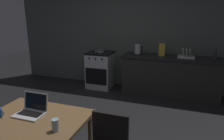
{
  "coord_description": "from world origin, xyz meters",
  "views": [
    {
      "loc": [
        1.41,
        -2.6,
        1.86
      ],
      "look_at": [
        0.25,
        0.77,
        0.85
      ],
      "focal_mm": 33.32,
      "sensor_mm": 36.0,
      "label": 1
    }
  ],
  "objects": [
    {
      "name": "frying_pan",
      "position": [
        -0.52,
        2.03,
        0.92
      ],
      "size": [
        0.24,
        0.41,
        0.05
      ],
      "color": "gray",
      "rests_on": "stove_oven"
    },
    {
      "name": "cereal_box",
      "position": [
        0.98,
        2.08,
        1.04
      ],
      "size": [
        0.13,
        0.05,
        0.28
      ],
      "color": "gold",
      "rests_on": "kitchen_counter"
    },
    {
      "name": "bottle",
      "position": [
        2.04,
        2.01,
        1.01
      ],
      "size": [
        0.07,
        0.07,
        0.24
      ],
      "color": "#2D2D33",
      "rests_on": "kitchen_counter"
    },
    {
      "name": "dish_rack",
      "position": [
        1.5,
        2.06,
        0.95
      ],
      "size": [
        0.34,
        0.26,
        0.21
      ],
      "color": "silver",
      "rests_on": "kitchen_counter"
    },
    {
      "name": "kitchen_counter",
      "position": [
        1.19,
        2.06,
        0.45
      ],
      "size": [
        2.16,
        0.64,
        0.9
      ],
      "color": "#282623",
      "rests_on": "ground_plane"
    },
    {
      "name": "dining_table",
      "position": [
        -0.06,
        -0.98,
        0.66
      ],
      "size": [
        1.12,
        0.89,
        0.73
      ],
      "color": "brown",
      "rests_on": "ground_plane"
    },
    {
      "name": "electric_kettle",
      "position": [
        0.44,
        2.06,
        1.01
      ],
      "size": [
        0.17,
        0.15,
        0.24
      ],
      "color": "black",
      "rests_on": "kitchen_counter"
    },
    {
      "name": "stove_oven",
      "position": [
        -0.5,
        2.06,
        0.45
      ],
      "size": [
        0.6,
        0.62,
        0.9
      ],
      "color": "#B7BABF",
      "rests_on": "ground_plane"
    },
    {
      "name": "back_wall",
      "position": [
        0.3,
        2.41,
        1.35
      ],
      "size": [
        6.4,
        0.1,
        2.7
      ],
      "primitive_type": "cube",
      "color": "#4A524C",
      "rests_on": "ground_plane"
    },
    {
      "name": "drinking_glass",
      "position": [
        0.3,
        -1.08,
        0.8
      ],
      "size": [
        0.07,
        0.07,
        0.12
      ],
      "color": "#99B7C6",
      "rests_on": "dining_table"
    },
    {
      "name": "laptop",
      "position": [
        -0.15,
        -0.87,
        0.78
      ],
      "size": [
        0.32,
        0.26,
        0.23
      ],
      "rotation": [
        0.0,
        0.0,
        0.08
      ],
      "color": "silver",
      "rests_on": "dining_table"
    },
    {
      "name": "ground_plane",
      "position": [
        0.0,
        0.0,
        0.0
      ],
      "size": [
        12.0,
        12.0,
        0.0
      ],
      "primitive_type": "plane",
      "color": "black"
    }
  ]
}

